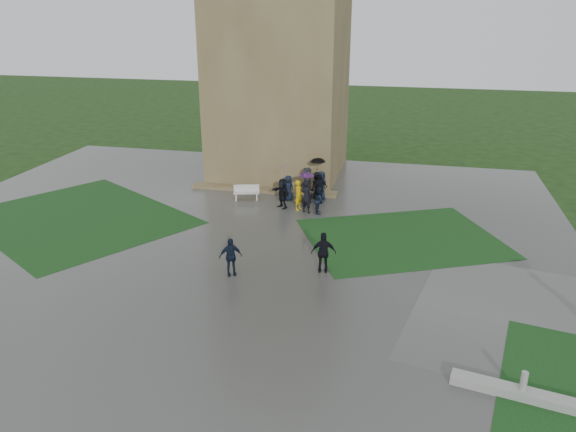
% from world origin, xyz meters
% --- Properties ---
extents(ground, '(120.00, 120.00, 0.00)m').
position_xyz_m(ground, '(0.00, 0.00, 0.00)').
color(ground, black).
extents(plaza, '(34.00, 34.00, 0.02)m').
position_xyz_m(plaza, '(0.00, 2.00, 0.01)').
color(plaza, '#3A3A38').
rests_on(plaza, ground).
extents(lawn_inset_left, '(14.10, 13.46, 0.01)m').
position_xyz_m(lawn_inset_left, '(-8.50, 4.00, 0.03)').
color(lawn_inset_left, '#123413').
rests_on(lawn_inset_left, plaza).
extents(lawn_inset_right, '(11.12, 10.15, 0.01)m').
position_xyz_m(lawn_inset_right, '(8.50, 5.00, 0.03)').
color(lawn_inset_right, '#123413').
rests_on(lawn_inset_right, plaza).
extents(tower, '(8.00, 8.00, 18.00)m').
position_xyz_m(tower, '(0.00, 15.00, 9.00)').
color(tower, brown).
rests_on(tower, ground).
extents(tower_plinth, '(9.00, 0.80, 0.22)m').
position_xyz_m(tower_plinth, '(0.00, 10.60, 0.13)').
color(tower_plinth, brown).
rests_on(tower_plinth, plaza).
extents(bench, '(1.57, 0.84, 0.87)m').
position_xyz_m(bench, '(-0.59, 8.93, 0.47)').
color(bench, silver).
rests_on(bench, plaza).
extents(visitor_cluster, '(3.27, 3.57, 2.48)m').
position_xyz_m(visitor_cluster, '(2.88, 8.97, 1.09)').
color(visitor_cluster, black).
rests_on(visitor_cluster, plaza).
extents(pedestrian_mid, '(1.11, 0.95, 1.65)m').
position_xyz_m(pedestrian_mid, '(1.57, -0.57, 0.85)').
color(pedestrian_mid, black).
rests_on(pedestrian_mid, plaza).
extents(pedestrian_near, '(1.14, 0.76, 1.80)m').
position_xyz_m(pedestrian_near, '(5.33, 0.54, 0.92)').
color(pedestrian_near, black).
rests_on(pedestrian_near, plaza).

